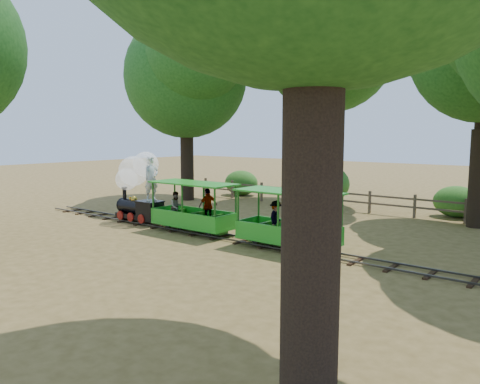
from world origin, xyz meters
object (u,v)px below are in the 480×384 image
Objects in this scene: carriage_rear at (287,226)px; fence at (349,198)px; locomotive at (137,182)px; carriage_front at (193,212)px.

fence is at bearing 102.06° from carriage_rear.
locomotive is 7.19m from carriage_rear.
carriage_front is 8.30m from fence.
carriage_front is 0.18× the size of fence.
carriage_front reaches higher than fence.
fence is at bearing 55.60° from locomotive.
locomotive reaches higher than fence.
locomotive is at bearing -124.40° from fence.
carriage_front is at bearing -106.14° from fence.
locomotive reaches higher than carriage_rear.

